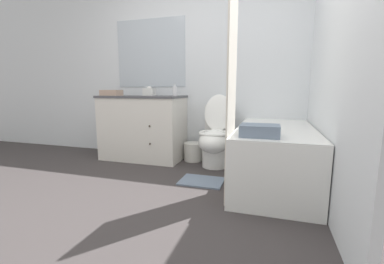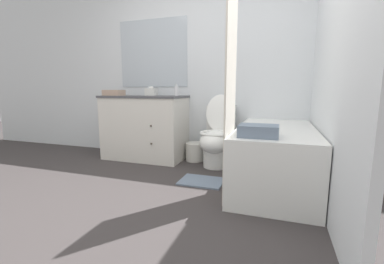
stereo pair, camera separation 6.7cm
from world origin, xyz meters
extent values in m
plane|color=#383333|center=(0.00, 0.00, 0.00)|extent=(14.00, 14.00, 0.00)
cube|color=silver|center=(0.00, 1.77, 1.25)|extent=(8.00, 0.05, 2.50)
cube|color=#B2BCC6|center=(-0.77, 1.74, 1.45)|extent=(1.03, 0.01, 0.93)
cube|color=silver|center=(1.35, 0.87, 1.25)|extent=(0.05, 2.75, 2.50)
cube|color=silver|center=(-0.77, 1.46, 0.42)|extent=(1.09, 0.57, 0.84)
cube|color=#4C4C51|center=(-0.77, 1.46, 0.85)|extent=(1.11, 0.59, 0.03)
cylinder|color=white|center=(-0.77, 1.46, 0.81)|extent=(0.34, 0.34, 0.10)
sphere|color=#382D23|center=(-0.53, 1.16, 0.50)|extent=(0.02, 0.02, 0.02)
sphere|color=#382D23|center=(-0.53, 1.16, 0.28)|extent=(0.02, 0.02, 0.02)
cylinder|color=silver|center=(-0.77, 1.67, 0.89)|extent=(0.04, 0.04, 0.04)
cylinder|color=silver|center=(-0.77, 1.63, 0.95)|extent=(0.02, 0.11, 0.09)
cylinder|color=silver|center=(-0.83, 1.67, 0.89)|extent=(0.03, 0.03, 0.04)
cylinder|color=silver|center=(-0.72, 1.67, 0.89)|extent=(0.03, 0.03, 0.04)
cylinder|color=white|center=(0.26, 1.36, 0.12)|extent=(0.31, 0.31, 0.24)
ellipsoid|color=white|center=(0.26, 1.30, 0.33)|extent=(0.37, 0.49, 0.28)
torus|color=white|center=(0.26, 1.30, 0.43)|extent=(0.37, 0.37, 0.04)
cube|color=white|center=(0.26, 1.64, 0.59)|extent=(0.36, 0.18, 0.31)
ellipsoid|color=white|center=(0.26, 1.52, 0.66)|extent=(0.35, 0.14, 0.46)
cube|color=white|center=(0.95, 0.98, 0.29)|extent=(0.73, 1.53, 0.58)
cube|color=#ACB1B2|center=(0.95, 0.98, 0.57)|extent=(0.61, 1.41, 0.01)
cube|color=silver|center=(0.57, 0.52, 1.02)|extent=(0.01, 0.44, 2.04)
cylinder|color=silver|center=(-0.08, 1.55, 0.12)|extent=(0.25, 0.25, 0.24)
cube|color=white|center=(-0.71, 1.55, 0.92)|extent=(0.15, 0.11, 0.10)
ellipsoid|color=white|center=(-0.71, 1.55, 0.98)|extent=(0.07, 0.03, 0.03)
cylinder|color=silver|center=(-0.32, 1.51, 0.93)|extent=(0.05, 0.05, 0.12)
cylinder|color=silver|center=(-0.32, 1.51, 1.00)|extent=(0.03, 0.03, 0.03)
cube|color=tan|center=(-1.16, 1.32, 0.91)|extent=(0.26, 0.18, 0.08)
cube|color=slate|center=(0.82, 0.43, 0.62)|extent=(0.31, 0.23, 0.09)
cube|color=slate|center=(0.24, 0.79, 0.01)|extent=(0.44, 0.34, 0.02)
camera|label=1|loc=(0.90, -1.67, 0.95)|focal=24.00mm
camera|label=2|loc=(0.97, -1.65, 0.95)|focal=24.00mm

